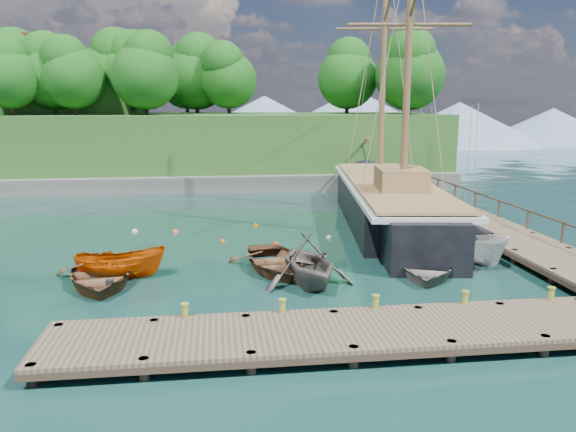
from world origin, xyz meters
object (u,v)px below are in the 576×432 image
object	(u,v)px
rowboat_3	(426,275)
rowboat_0	(101,284)
cabin_boat_white	(470,261)
rowboat_2	(275,270)
motorboat_orange	(122,279)
rowboat_1	(308,285)
schooner	(389,206)

from	to	relation	value
rowboat_3	rowboat_0	bearing A→B (deg)	-160.13
cabin_boat_white	rowboat_2	bearing A→B (deg)	169.00
rowboat_0	cabin_boat_white	distance (m)	16.03
rowboat_2	rowboat_3	bearing A→B (deg)	-22.45
rowboat_2	motorboat_orange	world-z (taller)	motorboat_orange
cabin_boat_white	motorboat_orange	bearing A→B (deg)	169.95
rowboat_1	rowboat_2	size ratio (longest dim) A/B	0.84
rowboat_0	cabin_boat_white	xyz separation A→B (m)	(15.98, 1.26, 0.00)
rowboat_3	cabin_boat_white	distance (m)	3.28
cabin_boat_white	rowboat_1	bearing A→B (deg)	-175.52
schooner	cabin_boat_white	bearing A→B (deg)	-72.72
motorboat_orange	cabin_boat_white	world-z (taller)	cabin_boat_white
rowboat_0	schooner	world-z (taller)	schooner
rowboat_2	cabin_boat_white	world-z (taller)	cabin_boat_white
rowboat_1	cabin_boat_white	distance (m)	8.21
rowboat_3	rowboat_1	bearing A→B (deg)	-150.74
rowboat_2	schooner	distance (m)	11.21
rowboat_2	cabin_boat_white	bearing A→B (deg)	-7.02
rowboat_1	rowboat_3	bearing A→B (deg)	-3.14
rowboat_2	rowboat_1	bearing A→B (deg)	-72.20
rowboat_1	motorboat_orange	size ratio (longest dim) A/B	1.15
rowboat_3	motorboat_orange	world-z (taller)	motorboat_orange
rowboat_2	schooner	xyz separation A→B (m)	(7.57, 8.20, 1.08)
cabin_boat_white	schooner	world-z (taller)	schooner
rowboat_0	rowboat_2	size ratio (longest dim) A/B	1.03
rowboat_3	schooner	bearing A→B (deg)	103.76
rowboat_3	schooner	xyz separation A→B (m)	(1.41, 9.72, 1.08)
rowboat_1	rowboat_3	distance (m)	5.13
motorboat_orange	rowboat_0	bearing A→B (deg)	124.66
rowboat_1	motorboat_orange	distance (m)	7.61
rowboat_3	motorboat_orange	bearing A→B (deg)	-162.95
rowboat_0	schooner	xyz separation A→B (m)	(14.63, 9.22, 1.08)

